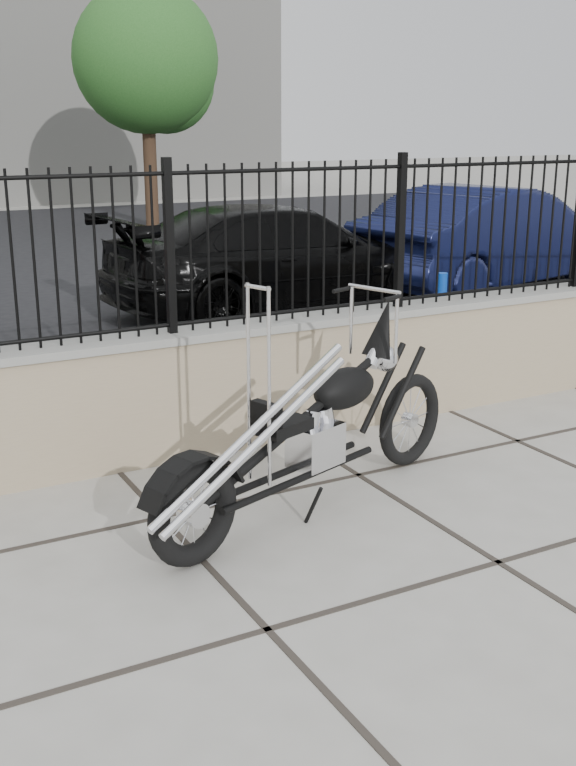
{
  "coord_description": "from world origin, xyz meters",
  "views": [
    {
      "loc": [
        -3.28,
        -3.53,
        2.47
      ],
      "look_at": [
        -0.6,
        1.45,
        0.79
      ],
      "focal_mm": 42.0,
      "sensor_mm": 36.0,
      "label": 1
    }
  ],
  "objects": [
    {
      "name": "car_black",
      "position": [
        2.26,
        6.99,
        0.7
      ],
      "size": [
        4.91,
        2.25,
        1.39
      ],
      "primitive_type": "imported",
      "rotation": [
        0.0,
        0.0,
        1.63
      ],
      "color": "black",
      "rests_on": "parking_lot"
    },
    {
      "name": "chopper_motorcycle",
      "position": [
        -0.6,
        1.15,
        0.79
      ],
      "size": [
        2.65,
        1.3,
        1.58
      ],
      "primitive_type": null,
      "rotation": [
        0.0,
        0.0,
        0.33
      ],
      "color": "black",
      "rests_on": "ground_plane"
    },
    {
      "name": "iron_fence",
      "position": [
        0.0,
        2.5,
        1.56
      ],
      "size": [
        14.0,
        0.08,
        1.2
      ],
      "primitive_type": "cube",
      "color": "black",
      "rests_on": "retaining_wall"
    },
    {
      "name": "parking_lot",
      "position": [
        0.0,
        12.5,
        0.0
      ],
      "size": [
        30.0,
        30.0,
        0.0
      ],
      "primitive_type": "plane",
      "color": "black",
      "rests_on": "ground"
    },
    {
      "name": "bollard_b",
      "position": [
        2.79,
        4.19,
        0.43
      ],
      "size": [
        0.1,
        0.1,
        0.85
      ],
      "primitive_type": "cylinder",
      "rotation": [
        0.0,
        0.0,
        0.02
      ],
      "color": "#0C4CB6",
      "rests_on": "ground_plane"
    },
    {
      "name": "car_blue",
      "position": [
        5.75,
        6.83,
        0.76
      ],
      "size": [
        4.87,
        2.54,
        1.53
      ],
      "primitive_type": "imported",
      "rotation": [
        0.0,
        0.0,
        1.78
      ],
      "color": "black",
      "rests_on": "parking_lot"
    },
    {
      "name": "ground_plane",
      "position": [
        0.0,
        0.0,
        0.0
      ],
      "size": [
        90.0,
        90.0,
        0.0
      ],
      "primitive_type": "plane",
      "color": "#99968E",
      "rests_on": "ground"
    },
    {
      "name": "retaining_wall",
      "position": [
        0.0,
        2.5,
        0.48
      ],
      "size": [
        14.0,
        0.36,
        0.96
      ],
      "primitive_type": "cube",
      "color": "gray",
      "rests_on": "ground_plane"
    },
    {
      "name": "tree_right",
      "position": [
        4.09,
        17.02,
        3.92
      ],
      "size": [
        3.31,
        3.31,
        5.59
      ],
      "rotation": [
        0.0,
        0.0,
        -0.14
      ],
      "color": "#382619",
      "rests_on": "ground_plane"
    }
  ]
}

